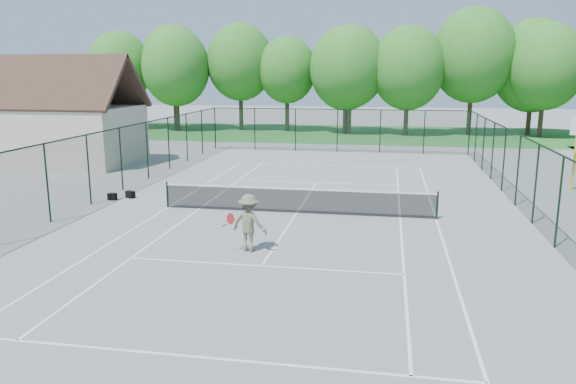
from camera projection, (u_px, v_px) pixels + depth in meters
name	position (u px, v px, depth m)	size (l,w,h in m)	color
ground	(297.00, 213.00, 22.69)	(140.00, 140.00, 0.00)	gray
grass_far	(349.00, 134.00, 51.56)	(80.00, 16.00, 0.01)	#2C752A
court_lines	(297.00, 213.00, 22.69)	(11.05, 23.85, 0.01)	white
tennis_net	(297.00, 199.00, 22.57)	(11.08, 0.08, 1.10)	black
fence_enclosure	(297.00, 175.00, 22.36)	(18.05, 36.05, 3.02)	#1B3A25
utility_building	(66.00, 113.00, 34.39)	(8.60, 6.27, 6.63)	beige
tree_line_far	(350.00, 67.00, 50.30)	(39.40, 6.40, 9.70)	#403220
sports_bag_a	(112.00, 197.00, 24.98)	(0.38, 0.23, 0.30)	black
sports_bag_b	(130.00, 194.00, 25.38)	(0.41, 0.25, 0.32)	black
tennis_player	(249.00, 223.00, 17.74)	(2.16, 1.00, 1.85)	#666B4E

